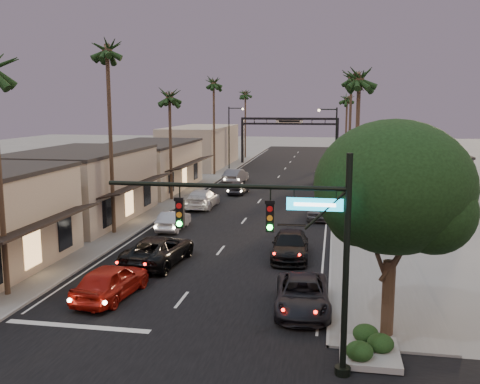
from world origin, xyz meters
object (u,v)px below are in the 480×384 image
at_px(palm_lb, 107,45).
at_px(palm_rb, 352,74).
at_px(palm_lc, 169,92).
at_px(curbside_black, 290,245).
at_px(corner_tree, 395,193).
at_px(oncoming_pickup, 159,250).
at_px(palm_ra, 359,73).
at_px(palm_far, 245,92).
at_px(arch, 289,129).
at_px(traffic_signal, 290,232).
at_px(oncoming_red, 111,281).
at_px(palm_ld, 214,80).
at_px(oncoming_silver, 173,220).
at_px(palm_rc, 347,96).
at_px(curbside_near, 302,295).
at_px(streetlight_right, 333,142).
at_px(streetlight_left, 231,134).

distance_m(palm_lb, palm_rb, 27.94).
relative_size(palm_lc, curbside_black, 2.24).
xyz_separation_m(corner_tree, oncoming_pickup, (-12.48, 8.10, -5.14)).
bearing_deg(palm_ra, palm_far, 107.38).
bearing_deg(arch, palm_far, 136.05).
distance_m(palm_lb, palm_far, 56.03).
xyz_separation_m(traffic_signal, oncoming_red, (-9.14, 5.67, -4.22)).
height_order(palm_ld, curbside_black, palm_ld).
xyz_separation_m(corner_tree, arch, (-9.48, 62.55, -0.45)).
bearing_deg(traffic_signal, corner_tree, 42.31).
relative_size(corner_tree, palm_rb, 0.62).
height_order(palm_ra, oncoming_silver, palm_ra).
relative_size(arch, oncoming_silver, 3.46).
distance_m(palm_ld, oncoming_pickup, 41.49).
xyz_separation_m(palm_rc, oncoming_silver, (-13.32, -39.95, -9.75)).
bearing_deg(traffic_signal, palm_ld, 105.65).
bearing_deg(traffic_signal, curbside_near, 88.51).
xyz_separation_m(oncoming_pickup, oncoming_silver, (-1.72, 8.50, -0.12)).
relative_size(streetlight_right, palm_ld, 0.63).
xyz_separation_m(traffic_signal, palm_lc, (-14.29, 32.00, 5.39)).
bearing_deg(palm_ra, streetlight_right, 94.57).
height_order(arch, curbside_near, arch).
distance_m(palm_rc, curbside_near, 55.21).
xyz_separation_m(streetlight_right, oncoming_silver, (-11.64, -20.95, -4.61)).
bearing_deg(palm_lb, streetlight_left, 87.33).
bearing_deg(streetlight_left, streetlight_right, -43.21).
distance_m(palm_lc, oncoming_silver, 15.90).
relative_size(streetlight_left, palm_rb, 0.63).
bearing_deg(streetlight_right, corner_tree, -86.11).
xyz_separation_m(palm_lb, oncoming_pickup, (5.60, -6.45, -12.55)).
xyz_separation_m(palm_ra, oncoming_pickup, (-11.60, -8.45, -10.60)).
distance_m(streetlight_left, oncoming_silver, 34.33).
bearing_deg(corner_tree, palm_ld, 110.81).
height_order(palm_lb, palm_rb, palm_lb).
height_order(streetlight_left, curbside_near, streetlight_left).
xyz_separation_m(palm_far, curbside_near, (14.14, -68.27, -10.70)).
relative_size(streetlight_right, palm_lb, 0.59).
height_order(palm_far, oncoming_silver, palm_far).
distance_m(arch, curbside_black, 52.28).
bearing_deg(streetlight_right, curbside_black, -95.00).
bearing_deg(palm_ld, oncoming_silver, -82.85).
height_order(corner_tree, oncoming_silver, corner_tree).
bearing_deg(oncoming_red, arch, -87.29).
height_order(corner_tree, palm_rc, palm_rc).
distance_m(palm_rb, curbside_black, 28.65).
height_order(oncoming_red, curbside_near, oncoming_red).
height_order(corner_tree, oncoming_red, corner_tree).
relative_size(oncoming_red, curbside_near, 0.95).
relative_size(palm_lc, palm_rb, 0.86).
bearing_deg(arch, palm_rc, -34.89).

